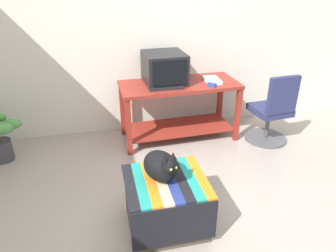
{
  "coord_description": "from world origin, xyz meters",
  "views": [
    {
      "loc": [
        -0.6,
        -1.88,
        1.94
      ],
      "look_at": [
        0.04,
        0.85,
        0.55
      ],
      "focal_mm": 33.46,
      "sensor_mm": 36.0,
      "label": 1
    }
  ],
  "objects_px": {
    "desk": "(179,101)",
    "tv_monitor": "(164,68)",
    "keyboard": "(166,87)",
    "book": "(212,80)",
    "cat": "(161,166)",
    "stapler": "(212,85)",
    "ottoman_with_blanket": "(166,203)",
    "office_chair": "(272,113)"
  },
  "relations": [
    {
      "from": "tv_monitor",
      "to": "stapler",
      "type": "xyz_separation_m",
      "value": [
        0.51,
        -0.27,
        -0.15
      ]
    },
    {
      "from": "keyboard",
      "to": "book",
      "type": "distance_m",
      "value": 0.62
    },
    {
      "from": "ottoman_with_blanket",
      "to": "stapler",
      "type": "xyz_separation_m",
      "value": [
        0.85,
        1.32,
        0.52
      ]
    },
    {
      "from": "keyboard",
      "to": "book",
      "type": "xyz_separation_m",
      "value": [
        0.61,
        0.11,
        0.01
      ]
    },
    {
      "from": "ottoman_with_blanket",
      "to": "stapler",
      "type": "height_order",
      "value": "stapler"
    },
    {
      "from": "desk",
      "to": "keyboard",
      "type": "bearing_deg",
      "value": -146.19
    },
    {
      "from": "stapler",
      "to": "desk",
      "type": "bearing_deg",
      "value": 112.3
    },
    {
      "from": "ottoman_with_blanket",
      "to": "office_chair",
      "type": "bearing_deg",
      "value": 35.45
    },
    {
      "from": "keyboard",
      "to": "ottoman_with_blanket",
      "type": "xyz_separation_m",
      "value": [
        -0.31,
        -1.36,
        -0.51
      ]
    },
    {
      "from": "desk",
      "to": "cat",
      "type": "bearing_deg",
      "value": -112.07
    },
    {
      "from": "desk",
      "to": "keyboard",
      "type": "xyz_separation_m",
      "value": [
        -0.2,
        -0.15,
        0.24
      ]
    },
    {
      "from": "book",
      "to": "cat",
      "type": "distance_m",
      "value": 1.73
    },
    {
      "from": "tv_monitor",
      "to": "ottoman_with_blanket",
      "type": "xyz_separation_m",
      "value": [
        -0.34,
        -1.58,
        -0.67
      ]
    },
    {
      "from": "keyboard",
      "to": "book",
      "type": "relative_size",
      "value": 1.38
    },
    {
      "from": "desk",
      "to": "book",
      "type": "height_order",
      "value": "book"
    },
    {
      "from": "tv_monitor",
      "to": "cat",
      "type": "distance_m",
      "value": 1.63
    },
    {
      "from": "book",
      "to": "keyboard",
      "type": "bearing_deg",
      "value": -166.78
    },
    {
      "from": "keyboard",
      "to": "ottoman_with_blanket",
      "type": "height_order",
      "value": "keyboard"
    },
    {
      "from": "ottoman_with_blanket",
      "to": "cat",
      "type": "bearing_deg",
      "value": 134.51
    },
    {
      "from": "tv_monitor",
      "to": "stapler",
      "type": "relative_size",
      "value": 4.85
    },
    {
      "from": "keyboard",
      "to": "ottoman_with_blanket",
      "type": "bearing_deg",
      "value": -102.0
    },
    {
      "from": "desk",
      "to": "tv_monitor",
      "type": "xyz_separation_m",
      "value": [
        -0.17,
        0.08,
        0.41
      ]
    },
    {
      "from": "book",
      "to": "ottoman_with_blanket",
      "type": "relative_size",
      "value": 0.45
    },
    {
      "from": "desk",
      "to": "tv_monitor",
      "type": "bearing_deg",
      "value": 153.73
    },
    {
      "from": "cat",
      "to": "book",
      "type": "bearing_deg",
      "value": 35.24
    },
    {
      "from": "ottoman_with_blanket",
      "to": "office_chair",
      "type": "xyz_separation_m",
      "value": [
        1.59,
        1.13,
        0.16
      ]
    },
    {
      "from": "keyboard",
      "to": "cat",
      "type": "xyz_separation_m",
      "value": [
        -0.34,
        -1.33,
        -0.16
      ]
    },
    {
      "from": "desk",
      "to": "book",
      "type": "xyz_separation_m",
      "value": [
        0.4,
        -0.03,
        0.25
      ]
    },
    {
      "from": "ottoman_with_blanket",
      "to": "book",
      "type": "bearing_deg",
      "value": 58.27
    },
    {
      "from": "desk",
      "to": "keyboard",
      "type": "distance_m",
      "value": 0.35
    },
    {
      "from": "cat",
      "to": "desk",
      "type": "bearing_deg",
      "value": 48.33
    },
    {
      "from": "tv_monitor",
      "to": "book",
      "type": "relative_size",
      "value": 1.84
    },
    {
      "from": "tv_monitor",
      "to": "book",
      "type": "xyz_separation_m",
      "value": [
        0.57,
        -0.11,
        -0.16
      ]
    },
    {
      "from": "tv_monitor",
      "to": "ottoman_with_blanket",
      "type": "height_order",
      "value": "tv_monitor"
    },
    {
      "from": "book",
      "to": "office_chair",
      "type": "xyz_separation_m",
      "value": [
        0.67,
        -0.35,
        -0.36
      ]
    },
    {
      "from": "book",
      "to": "cat",
      "type": "height_order",
      "value": "book"
    },
    {
      "from": "desk",
      "to": "tv_monitor",
      "type": "distance_m",
      "value": 0.45
    },
    {
      "from": "keyboard",
      "to": "stapler",
      "type": "bearing_deg",
      "value": -4.09
    },
    {
      "from": "office_chair",
      "to": "keyboard",
      "type": "bearing_deg",
      "value": -15.52
    },
    {
      "from": "book",
      "to": "ottoman_with_blanket",
      "type": "distance_m",
      "value": 1.81
    },
    {
      "from": "keyboard",
      "to": "stapler",
      "type": "relative_size",
      "value": 3.64
    },
    {
      "from": "cat",
      "to": "office_chair",
      "type": "relative_size",
      "value": 0.47
    }
  ]
}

